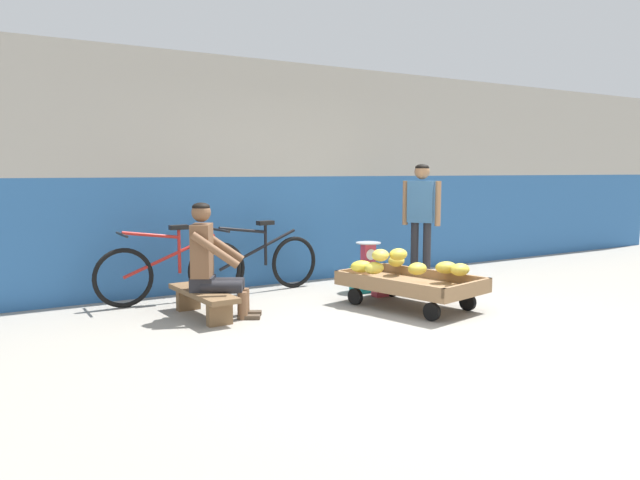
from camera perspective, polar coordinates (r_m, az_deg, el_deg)
The scene contains 12 objects.
ground_plane at distance 5.64m, azimuth 9.30°, elevation -8.51°, with size 80.00×80.00×0.00m, color gray.
back_wall at distance 7.93m, azimuth -4.66°, elevation 6.11°, with size 16.00×0.30×2.81m.
banana_cart at distance 6.59m, azimuth 8.40°, elevation -4.18°, with size 1.13×1.59×0.36m.
banana_pile at distance 6.63m, azimuth 7.80°, elevation -2.21°, with size 1.04×1.09×0.26m.
low_bench at distance 6.21m, azimuth -10.81°, elevation -5.26°, with size 0.35×1.11×0.27m.
vendor_seated at distance 6.13m, azimuth -10.08°, elevation -1.90°, with size 0.74×0.65×1.14m.
plastic_crate at distance 7.45m, azimuth 4.48°, elevation -3.59°, with size 0.36×0.28×0.30m.
weighing_scale at distance 7.40m, azimuth 4.51°, elevation -1.29°, with size 0.30×0.30×0.29m.
bicycle_near_left at distance 6.94m, azimuth -13.71°, elevation -2.81°, with size 1.66×0.48×0.86m.
bicycle_far_left at distance 7.34m, azimuth -5.76°, elevation -2.16°, with size 1.66×0.48×0.86m.
customer_adult at distance 7.84m, azimuth 9.39°, elevation 2.74°, with size 0.34×0.42×1.53m.
shopping_bag at distance 7.15m, azimuth 5.64°, elevation -4.28°, with size 0.18×0.12×0.24m, color #D13D4C.
Camera 1 is at (-3.57, -4.12, 1.45)m, focal length 34.46 mm.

